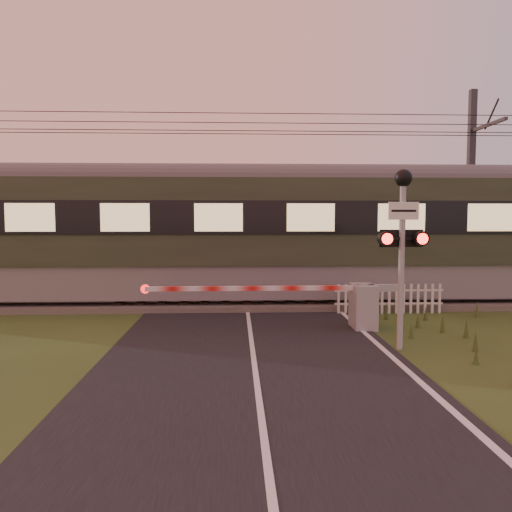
{
  "coord_description": "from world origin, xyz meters",
  "views": [
    {
      "loc": [
        -0.35,
        -9.59,
        2.77
      ],
      "look_at": [
        0.18,
        3.2,
        1.8
      ],
      "focal_mm": 35.0,
      "sensor_mm": 36.0,
      "label": 1
    }
  ],
  "objects_px": {
    "picket_fence": "(389,299)",
    "catenary_mast": "(471,188)",
    "crossing_signal": "(402,226)",
    "boom_gate": "(352,304)"
  },
  "relations": [
    {
      "from": "crossing_signal",
      "to": "picket_fence",
      "type": "distance_m",
      "value": 4.59
    },
    {
      "from": "picket_fence",
      "to": "catenary_mast",
      "type": "bearing_deg",
      "value": 43.85
    },
    {
      "from": "crossing_signal",
      "to": "picket_fence",
      "type": "relative_size",
      "value": 1.19
    },
    {
      "from": "crossing_signal",
      "to": "picket_fence",
      "type": "height_order",
      "value": "crossing_signal"
    },
    {
      "from": "boom_gate",
      "to": "catenary_mast",
      "type": "relative_size",
      "value": 0.88
    },
    {
      "from": "crossing_signal",
      "to": "catenary_mast",
      "type": "distance_m",
      "value": 9.72
    },
    {
      "from": "picket_fence",
      "to": "catenary_mast",
      "type": "distance_m",
      "value": 6.88
    },
    {
      "from": "picket_fence",
      "to": "catenary_mast",
      "type": "relative_size",
      "value": 0.43
    },
    {
      "from": "crossing_signal",
      "to": "picket_fence",
      "type": "xyz_separation_m",
      "value": [
        0.99,
        3.93,
        -2.16
      ]
    },
    {
      "from": "picket_fence",
      "to": "boom_gate",
      "type": "bearing_deg",
      "value": -129.14
    }
  ]
}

